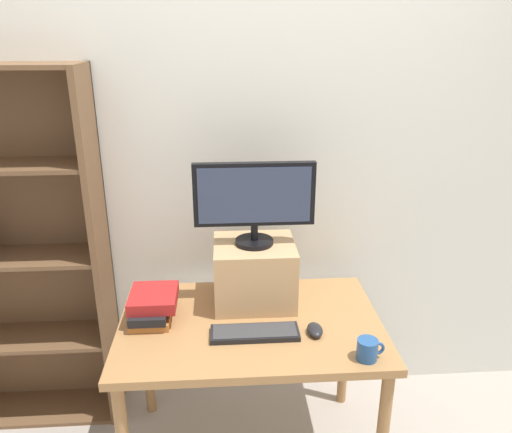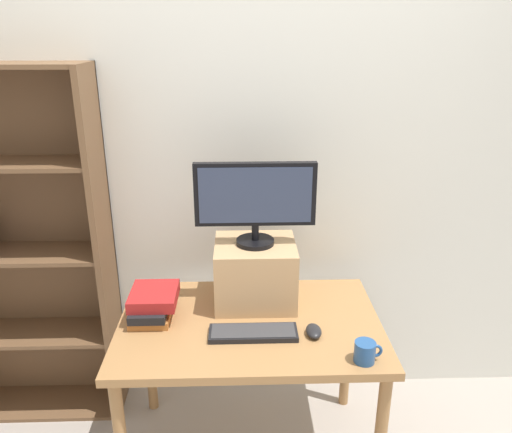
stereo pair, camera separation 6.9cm
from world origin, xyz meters
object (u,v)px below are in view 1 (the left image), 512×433
object	(u,v)px
computer_mouse	(315,330)
book_stack	(152,305)
desk	(250,338)
riser_box	(254,272)
computer_monitor	(254,199)
bookshelf_unit	(8,254)
coffee_mug	(368,349)
keyboard	(255,333)

from	to	relation	value
computer_mouse	book_stack	bearing A→B (deg)	166.10
desk	computer_mouse	size ratio (longest dim) A/B	10.86
riser_box	computer_monitor	bearing A→B (deg)	-90.00
desk	book_stack	distance (m)	0.45
bookshelf_unit	coffee_mug	xyz separation A→B (m)	(1.57, -0.68, -0.13)
desk	bookshelf_unit	bearing A→B (deg)	161.21
riser_box	coffee_mug	world-z (taller)	riser_box
keyboard	book_stack	xyz separation A→B (m)	(-0.44, 0.17, 0.05)
computer_monitor	coffee_mug	xyz separation A→B (m)	(0.40, -0.47, -0.46)
bookshelf_unit	computer_monitor	bearing A→B (deg)	-10.06
computer_monitor	keyboard	bearing A→B (deg)	-93.45
computer_monitor	book_stack	distance (m)	0.64
desk	keyboard	world-z (taller)	keyboard
desk	riser_box	size ratio (longest dim) A/B	3.11
desk	coffee_mug	size ratio (longest dim) A/B	10.42
desk	bookshelf_unit	xyz separation A→B (m)	(-1.14, 0.39, 0.26)
bookshelf_unit	computer_monitor	world-z (taller)	bookshelf_unit
riser_box	keyboard	bearing A→B (deg)	-93.44
bookshelf_unit	riser_box	world-z (taller)	bookshelf_unit
computer_monitor	computer_mouse	bearing A→B (deg)	-51.41
desk	computer_monitor	xyz separation A→B (m)	(0.03, 0.18, 0.58)
book_stack	coffee_mug	xyz separation A→B (m)	(0.85, -0.35, -0.02)
bookshelf_unit	coffee_mug	size ratio (longest dim) A/B	16.44
keyboard	computer_mouse	xyz separation A→B (m)	(0.25, -0.00, 0.01)
desk	computer_monitor	world-z (taller)	computer_monitor
book_stack	coffee_mug	world-z (taller)	book_stack
book_stack	computer_mouse	bearing A→B (deg)	-13.90
desk	riser_box	xyz separation A→B (m)	(0.03, 0.18, 0.23)
bookshelf_unit	keyboard	xyz separation A→B (m)	(1.15, -0.49, -0.16)
bookshelf_unit	book_stack	xyz separation A→B (m)	(0.72, -0.33, -0.11)
bookshelf_unit	book_stack	bearing A→B (deg)	-24.67
riser_box	computer_mouse	xyz separation A→B (m)	(0.23, -0.29, -0.13)
coffee_mug	bookshelf_unit	bearing A→B (deg)	156.61
desk	computer_mouse	distance (m)	0.30
computer_monitor	computer_mouse	world-z (taller)	computer_monitor
bookshelf_unit	book_stack	size ratio (longest dim) A/B	6.60
desk	keyboard	xyz separation A→B (m)	(0.01, -0.11, 0.10)
computer_mouse	coffee_mug	world-z (taller)	coffee_mug
book_stack	desk	bearing A→B (deg)	-7.89
desk	book_stack	world-z (taller)	book_stack
riser_box	coffee_mug	distance (m)	0.63
computer_monitor	computer_mouse	distance (m)	0.61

